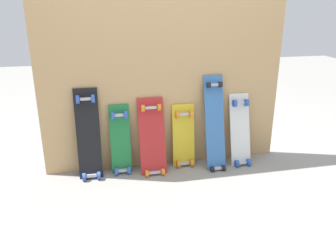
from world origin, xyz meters
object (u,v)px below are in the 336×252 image
at_px(skateboard_yellow, 184,139).
at_px(skateboard_black, 89,138).
at_px(skateboard_red, 152,140).
at_px(skateboard_white, 240,133).
at_px(skateboard_blue, 215,127).
at_px(skateboard_green, 121,143).

bearing_deg(skateboard_yellow, skateboard_black, -177.79).
bearing_deg(skateboard_black, skateboard_red, -2.73).
bearing_deg(skateboard_black, skateboard_white, -0.90).
height_order(skateboard_blue, skateboard_white, skateboard_blue).
bearing_deg(skateboard_red, skateboard_blue, -1.52).
bearing_deg(skateboard_green, skateboard_blue, -4.03).
bearing_deg(skateboard_yellow, skateboard_red, -168.96).
xyz_separation_m(skateboard_green, skateboard_white, (1.13, -0.04, 0.02)).
bearing_deg(skateboard_black, skateboard_green, 3.92).
relative_size(skateboard_yellow, skateboard_white, 0.90).
distance_m(skateboard_black, skateboard_green, 0.29).
relative_size(skateboard_red, skateboard_white, 1.02).
bearing_deg(skateboard_green, skateboard_white, -2.08).
distance_m(skateboard_green, skateboard_red, 0.29).
bearing_deg(skateboard_yellow, skateboard_blue, -15.29).
bearing_deg(skateboard_black, skateboard_yellow, 2.21).
bearing_deg(skateboard_white, skateboard_yellow, 174.15).
distance_m(skateboard_green, skateboard_yellow, 0.59).
bearing_deg(skateboard_red, skateboard_green, 170.84).
bearing_deg(skateboard_black, skateboard_blue, -2.11).
bearing_deg(skateboard_yellow, skateboard_white, -5.85).
bearing_deg(skateboard_white, skateboard_red, -179.70).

